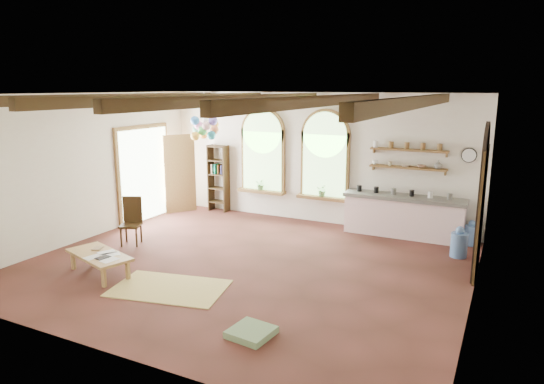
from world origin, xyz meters
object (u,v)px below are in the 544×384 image
Objects in this scene: side_chair at (131,231)px; balloon_cluster at (205,128)px; kitchen_counter at (403,216)px; coffee_table at (99,256)px.

balloon_cluster reaches higher than side_chair.
kitchen_counter is 6.51m from coffee_table.
coffee_table is at bearing -85.94° from balloon_cluster.
coffee_table is at bearing -66.60° from side_chair.
kitchen_counter is 2.62× the size of side_chair.
kitchen_counter reaches higher than coffee_table.
side_chair is 0.90× the size of balloon_cluster.
balloon_cluster is (-4.70, -0.90, 1.87)m from kitchen_counter.
side_chair is (-0.69, 1.58, -0.05)m from coffee_table.
side_chair reaches higher than kitchen_counter.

